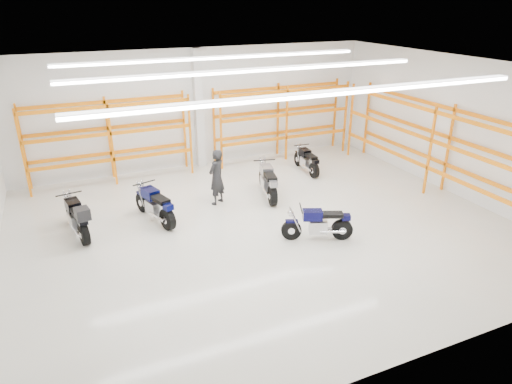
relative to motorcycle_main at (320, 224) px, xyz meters
name	(u,v)px	position (x,y,z in m)	size (l,w,h in m)	color
ground	(262,226)	(-1.14, 1.35, -0.45)	(14.00, 14.00, 0.00)	beige
room_shell	(262,116)	(-1.14, 1.37, 2.83)	(14.02, 12.02, 4.51)	white
motorcycle_main	(320,224)	(0.00, 0.00, 0.00)	(1.87, 0.96, 0.97)	black
motorcycle_back_a	(77,218)	(-6.06, 2.87, 0.10)	(0.81, 2.24, 1.15)	black
motorcycle_back_b	(156,206)	(-3.89, 2.91, 0.05)	(0.90, 2.13, 1.07)	black
motorcycle_back_c	(268,182)	(-0.06, 3.25, 0.06)	(0.89, 2.21, 1.10)	black
motorcycle_back_d	(307,161)	(2.29, 4.74, -0.01)	(0.64, 1.94, 0.95)	black
standing_man	(217,177)	(-1.79, 3.42, 0.45)	(0.66, 0.43, 1.81)	black
structural_column	(199,109)	(-1.14, 7.17, 1.80)	(0.32, 0.32, 4.50)	white
pallet_racking_back_left	(109,133)	(-4.54, 6.83, 1.33)	(5.67, 0.87, 3.00)	#FF7601
pallet_racking_back_right	(282,115)	(2.26, 6.83, 1.33)	(5.67, 0.87, 3.00)	#FF7601
pallet_racking_side	(441,141)	(5.34, 1.35, 1.36)	(0.87, 9.07, 3.00)	#FF7601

